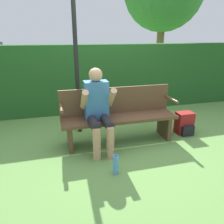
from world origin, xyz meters
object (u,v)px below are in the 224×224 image
backpack (185,124)px  signpost (75,31)px  person_seated (98,107)px  water_bottle (116,165)px  park_bench (118,115)px

backpack → signpost: size_ratio=0.13×
person_seated → water_bottle: person_seated is taller
backpack → water_bottle: backpack is taller
park_bench → signpost: size_ratio=0.61×
park_bench → water_bottle: 0.98m
backpack → water_bottle: (-1.48, -0.83, -0.06)m
person_seated → signpost: size_ratio=0.40×
water_bottle → signpost: signpost is taller
signpost → water_bottle: bearing=-78.9°
person_seated → water_bottle: (0.06, -0.74, -0.52)m
park_bench → signpost: signpost is taller
person_seated → park_bench: bearing=21.2°
person_seated → signpost: (-0.21, 0.64, 1.05)m
park_bench → person_seated: 0.43m
person_seated → signpost: bearing=107.9°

